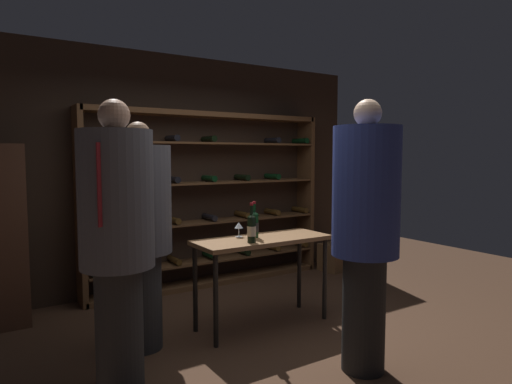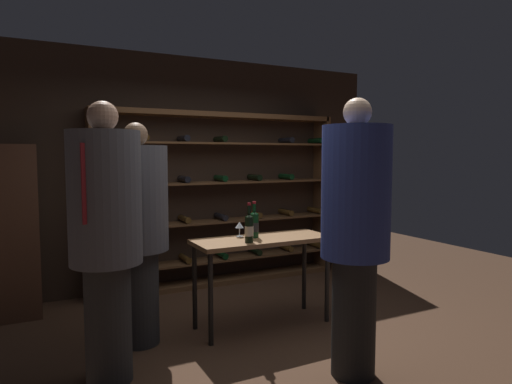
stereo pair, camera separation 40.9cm
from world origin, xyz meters
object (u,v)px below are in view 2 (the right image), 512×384
tasting_table (262,248)px  wine_bottle_gold_foil (249,228)px  person_guest_plum_blouse (355,225)px  person_guest_khaki (138,224)px  display_cabinet (14,232)px  wine_bottle_green_slim (254,224)px  wine_crate (353,258)px  wine_glass_stemmed_left (239,226)px  person_bystander_red_print (106,230)px  wine_rack (221,200)px

tasting_table → wine_bottle_gold_foil: bearing=-146.1°
tasting_table → person_guest_plum_blouse: person_guest_plum_blouse is taller
person_guest_khaki → person_guest_plum_blouse: size_ratio=0.93×
display_cabinet → person_guest_plum_blouse: bearing=-47.8°
person_guest_khaki → display_cabinet: person_guest_khaki is taller
tasting_table → wine_bottle_green_slim: 0.24m
person_guest_plum_blouse → wine_bottle_gold_foil: 1.09m
wine_crate → display_cabinet: (-4.13, 0.14, 0.67)m
wine_bottle_green_slim → wine_glass_stemmed_left: bearing=132.1°
wine_crate → wine_bottle_green_slim: (-2.11, -1.10, 0.78)m
wine_glass_stemmed_left → tasting_table: bearing=-44.4°
person_bystander_red_print → person_guest_plum_blouse: person_guest_plum_blouse is taller
person_guest_khaki → person_bystander_red_print: bearing=163.2°
tasting_table → wine_glass_stemmed_left: bearing=135.6°
wine_rack → wine_glass_stemmed_left: size_ratio=22.05×
wine_rack → wine_bottle_gold_foil: 1.70m
wine_crate → wine_bottle_green_slim: 2.50m
person_bystander_red_print → wine_bottle_gold_foil: size_ratio=5.59×
person_guest_plum_blouse → wine_bottle_green_slim: 1.24m
person_guest_khaki → wine_crate: 3.45m
wine_bottle_gold_foil → wine_glass_stemmed_left: (0.05, 0.30, -0.02)m
wine_rack → person_bystander_red_print: 2.57m
wine_bottle_green_slim → wine_crate: bearing=27.6°
person_guest_khaki → wine_glass_stemmed_left: person_guest_khaki is taller
wine_crate → wine_glass_stemmed_left: bearing=-155.9°
wine_rack → wine_crate: size_ratio=6.52×
person_guest_plum_blouse → display_cabinet: size_ratio=1.17×
wine_rack → wine_crate: 2.07m
person_guest_khaki → wine_rack: bearing=-29.3°
person_bystander_red_print → display_cabinet: size_ratio=1.15×
person_guest_plum_blouse → wine_crate: 3.14m
wine_rack → person_guest_plum_blouse: bearing=-91.3°
person_guest_plum_blouse → wine_bottle_green_slim: (-0.20, 1.21, -0.15)m
wine_rack → person_guest_khaki: size_ratio=1.65×
wine_bottle_gold_foil → wine_rack: bearing=75.9°
display_cabinet → wine_bottle_green_slim: (2.02, -1.24, 0.11)m
person_bystander_red_print → display_cabinet: 1.85m
wine_glass_stemmed_left → wine_bottle_gold_foil: bearing=-98.6°
person_guest_plum_blouse → wine_bottle_green_slim: size_ratio=5.89×
wine_rack → tasting_table: 1.55m
tasting_table → wine_bottle_gold_foil: (-0.21, -0.14, 0.23)m
tasting_table → wine_bottle_green_slim: bearing=142.3°
person_guest_plum_blouse → display_cabinet: person_guest_plum_blouse is taller
person_bystander_red_print → wine_glass_stemmed_left: 1.45m
person_guest_plum_blouse → wine_glass_stemmed_left: 1.37m
person_guest_khaki → display_cabinet: 1.52m
wine_rack → person_guest_plum_blouse: (-0.06, -2.67, 0.06)m
wine_crate → wine_bottle_gold_foil: wine_bottle_gold_foil is taller
wine_rack → wine_crate: (1.84, -0.36, -0.87)m
person_guest_khaki → wine_bottle_green_slim: 1.08m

